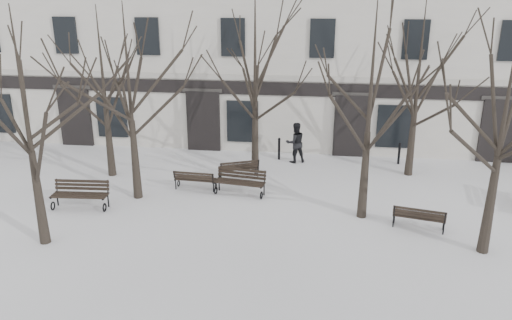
% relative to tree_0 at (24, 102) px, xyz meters
% --- Properties ---
extents(ground, '(100.00, 100.00, 0.00)m').
position_rel_tree_0_xyz_m(ground, '(6.31, 1.88, -4.46)').
color(ground, white).
rests_on(ground, ground).
extents(building, '(40.40, 10.20, 11.40)m').
position_rel_tree_0_xyz_m(building, '(6.31, 14.84, 1.06)').
color(building, beige).
rests_on(building, ground).
extents(tree_0, '(5.00, 5.00, 7.14)m').
position_rel_tree_0_xyz_m(tree_0, '(0.00, 0.00, 0.00)').
color(tree_0, black).
rests_on(tree_0, ground).
extents(tree_1, '(4.99, 4.99, 7.12)m').
position_rel_tree_0_xyz_m(tree_1, '(1.63, 3.78, -0.01)').
color(tree_1, black).
rests_on(tree_1, ground).
extents(tree_2, '(5.07, 5.07, 7.25)m').
position_rel_tree_0_xyz_m(tree_2, '(9.91, 3.16, 0.07)').
color(tree_2, black).
rests_on(tree_2, ground).
extents(tree_3, '(5.02, 5.02, 7.17)m').
position_rel_tree_0_xyz_m(tree_3, '(13.36, 1.16, 0.02)').
color(tree_3, black).
rests_on(tree_3, ground).
extents(tree_4, '(4.85, 4.85, 6.93)m').
position_rel_tree_0_xyz_m(tree_4, '(-0.29, 5.93, -0.13)').
color(tree_4, black).
rests_on(tree_4, ground).
extents(tree_5, '(5.44, 5.44, 7.77)m').
position_rel_tree_0_xyz_m(tree_5, '(5.66, 7.19, 0.40)').
color(tree_5, black).
rests_on(tree_5, ground).
extents(tree_6, '(4.99, 4.99, 7.12)m').
position_rel_tree_0_xyz_m(tree_6, '(12.17, 7.60, -0.01)').
color(tree_6, black).
rests_on(tree_6, ground).
extents(bench_0, '(2.03, 0.85, 1.00)m').
position_rel_tree_0_xyz_m(bench_0, '(-0.05, 2.61, -3.91)').
color(bench_0, black).
rests_on(bench_0, ground).
extents(bench_1, '(1.66, 0.69, 0.82)m').
position_rel_tree_0_xyz_m(bench_1, '(3.61, 4.79, -4.01)').
color(bench_1, black).
rests_on(bench_1, ground).
extents(bench_2, '(1.73, 0.94, 0.83)m').
position_rel_tree_0_xyz_m(bench_2, '(11.69, 2.42, -4.01)').
color(bench_2, black).
rests_on(bench_2, ground).
extents(bench_3, '(2.00, 0.97, 0.97)m').
position_rel_tree_0_xyz_m(bench_3, '(5.43, 4.60, -3.93)').
color(bench_3, black).
rests_on(bench_3, ground).
extents(bench_4, '(1.73, 1.18, 0.83)m').
position_rel_tree_0_xyz_m(bench_4, '(5.10, 6.23, -4.01)').
color(bench_4, black).
rests_on(bench_4, ground).
extents(bollard_a, '(0.13, 0.13, 1.04)m').
position_rel_tree_0_xyz_m(bollard_a, '(6.55, 8.87, -3.90)').
color(bollard_a, black).
rests_on(bollard_a, ground).
extents(bollard_b, '(0.13, 0.13, 0.99)m').
position_rel_tree_0_xyz_m(bollard_b, '(11.94, 8.94, -3.93)').
color(bollard_b, black).
rests_on(bollard_b, ground).
extents(pedestrian_b, '(1.10, 1.00, 1.85)m').
position_rel_tree_0_xyz_m(pedestrian_b, '(7.30, 8.60, -4.46)').
color(pedestrian_b, black).
rests_on(pedestrian_b, ground).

